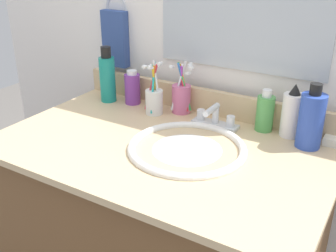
{
  "coord_description": "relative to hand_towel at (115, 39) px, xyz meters",
  "views": [
    {
      "loc": [
        0.59,
        -0.94,
        1.41
      ],
      "look_at": [
        0.02,
        0.0,
        0.91
      ],
      "focal_mm": 43.34,
      "sensor_mm": 36.0,
      "label": 1
    }
  ],
  "objects": [
    {
      "name": "bottle_mouthwash_teal",
      "position": [
        0.04,
        -0.11,
        -0.12
      ],
      "size": [
        0.06,
        0.06,
        0.22
      ],
      "color": "teal",
      "rests_on": "countertop"
    },
    {
      "name": "bottle_shampoo_blue",
      "position": [
        0.81,
        -0.1,
        -0.13
      ],
      "size": [
        0.08,
        0.08,
        0.2
      ],
      "color": "#2D4CB2",
      "rests_on": "countertop"
    },
    {
      "name": "sink_basin",
      "position": [
        0.5,
        -0.31,
        -0.25
      ],
      "size": [
        0.36,
        0.36,
        0.11
      ],
      "color": "white",
      "rests_on": "countertop"
    },
    {
      "name": "countertop",
      "position": [
        0.42,
        -0.33,
        -0.23
      ],
      "size": [
        1.03,
        0.64,
        0.02
      ],
      "primitive_type": "cube",
      "color": "#D1B284",
      "rests_on": "vanity_cabinet"
    },
    {
      "name": "cup_pink",
      "position": [
        0.34,
        -0.06,
        -0.16
      ],
      "size": [
        0.08,
        0.09,
        0.19
      ],
      "color": "#D16693",
      "rests_on": "countertop"
    },
    {
      "name": "back_wall",
      "position": [
        0.42,
        0.04,
        -0.41
      ],
      "size": [
        2.13,
        0.04,
        1.3
      ],
      "primitive_type": "cube",
      "color": "white",
      "rests_on": "ground_plane"
    },
    {
      "name": "cup_white_ceramic",
      "position": [
        0.26,
        -0.13,
        -0.16
      ],
      "size": [
        0.07,
        0.08,
        0.2
      ],
      "color": "white",
      "rests_on": "countertop"
    },
    {
      "name": "bottle_lotion_white",
      "position": [
        0.74,
        -0.06,
        -0.14
      ],
      "size": [
        0.07,
        0.07,
        0.18
      ],
      "color": "white",
      "rests_on": "countertop"
    },
    {
      "name": "faucet",
      "position": [
        0.5,
        -0.12,
        -0.19
      ],
      "size": [
        0.16,
        0.1,
        0.08
      ],
      "color": "silver",
      "rests_on": "countertop"
    },
    {
      "name": "bottle_cream_purple",
      "position": [
        0.13,
        -0.08,
        -0.16
      ],
      "size": [
        0.06,
        0.06,
        0.13
      ],
      "color": "#7A3899",
      "rests_on": "countertop"
    },
    {
      "name": "soap_bar",
      "position": [
        0.88,
        -0.06,
        -0.21
      ],
      "size": [
        0.06,
        0.04,
        0.02
      ],
      "primitive_type": "cube",
      "color": "white",
      "rests_on": "countertop"
    },
    {
      "name": "hand_towel",
      "position": [
        0.0,
        0.0,
        0.0
      ],
      "size": [
        0.11,
        0.04,
        0.22
      ],
      "primitive_type": "cube",
      "color": "#334C8C"
    },
    {
      "name": "towel_ring",
      "position": [
        0.0,
        0.02,
        0.12
      ],
      "size": [
        0.1,
        0.01,
        0.1
      ],
      "primitive_type": "torus",
      "rotation": [
        1.57,
        0.0,
        0.0
      ],
      "color": "silver"
    },
    {
      "name": "backsplash",
      "position": [
        0.42,
        -0.02,
        -0.18
      ],
      "size": [
        1.03,
        0.02,
        0.09
      ],
      "primitive_type": "cube",
      "color": "#D1B284",
      "rests_on": "countertop"
    },
    {
      "name": "bottle_toner_green",
      "position": [
        0.65,
        -0.06,
        -0.16
      ],
      "size": [
        0.06,
        0.06,
        0.14
      ],
      "color": "#4C9E4C",
      "rests_on": "countertop"
    }
  ]
}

